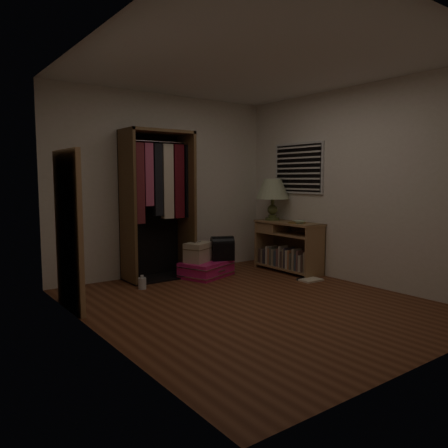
{
  "coord_description": "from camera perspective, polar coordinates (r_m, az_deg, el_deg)",
  "views": [
    {
      "loc": [
        -3.09,
        -3.65,
        1.4
      ],
      "look_at": [
        0.3,
        0.95,
        0.8
      ],
      "focal_mm": 35.0,
      "sensor_mm": 36.0,
      "label": 1
    }
  ],
  "objects": [
    {
      "name": "open_wardrobe",
      "position": [
        6.14,
        -8.49,
        4.0
      ],
      "size": [
        0.98,
        0.5,
        2.05
      ],
      "color": "brown",
      "rests_on": "ground"
    },
    {
      "name": "floor_mirror",
      "position": [
        4.89,
        -19.63,
        -0.82
      ],
      "size": [
        0.06,
        0.8,
        1.7
      ],
      "color": "#A97C52",
      "rests_on": "ground"
    },
    {
      "name": "black_bag",
      "position": [
        6.31,
        -0.22,
        -3.12
      ],
      "size": [
        0.37,
        0.31,
        0.35
      ],
      "rotation": [
        0.0,
        0.0,
        -0.38
      ],
      "color": "black",
      "rests_on": "pink_suitcase"
    },
    {
      "name": "ground",
      "position": [
        4.99,
        3.76,
        -10.33
      ],
      "size": [
        4.0,
        4.0,
        0.0
      ],
      "primitive_type": "plane",
      "color": "brown",
      "rests_on": "ground"
    },
    {
      "name": "pink_suitcase",
      "position": [
        6.28,
        -2.32,
        -5.86
      ],
      "size": [
        0.87,
        0.74,
        0.22
      ],
      "rotation": [
        0.0,
        0.0,
        0.34
      ],
      "color": "#D61A6C",
      "rests_on": "ground"
    },
    {
      "name": "brass_tray",
      "position": [
        6.48,
        9.52,
        0.21
      ],
      "size": [
        0.26,
        0.26,
        0.01
      ],
      "rotation": [
        0.0,
        0.0,
        -0.03
      ],
      "color": "#B19144",
      "rests_on": "console_bookshelf"
    },
    {
      "name": "room_walls",
      "position": [
        4.87,
        4.23,
        7.15
      ],
      "size": [
        3.52,
        4.02,
        2.6
      ],
      "color": "silver",
      "rests_on": "ground"
    },
    {
      "name": "console_bookshelf",
      "position": [
        6.67,
        8.1,
        -2.76
      ],
      "size": [
        0.42,
        1.12,
        0.75
      ],
      "color": "#99714A",
      "rests_on": "ground"
    },
    {
      "name": "ceramic_bowl",
      "position": [
        6.38,
        9.79,
        0.24
      ],
      "size": [
        0.22,
        0.22,
        0.04
      ],
      "primitive_type": "imported",
      "rotation": [
        0.0,
        0.0,
        -0.4
      ],
      "color": "#B4D4B1",
      "rests_on": "console_bookshelf"
    },
    {
      "name": "floor_book",
      "position": [
        6.17,
        11.08,
        -7.12
      ],
      "size": [
        0.31,
        0.25,
        0.03
      ],
      "rotation": [
        0.0,
        0.0,
        -0.03
      ],
      "color": "#EBE1C5",
      "rests_on": "ground"
    },
    {
      "name": "white_jug",
      "position": [
        5.68,
        -10.63,
        -7.6
      ],
      "size": [
        0.1,
        0.1,
        0.18
      ],
      "rotation": [
        0.0,
        0.0,
        0.01
      ],
      "color": "silver",
      "rests_on": "ground"
    },
    {
      "name": "table_lamp",
      "position": [
        6.83,
        6.38,
        4.46
      ],
      "size": [
        0.66,
        0.66,
        0.64
      ],
      "rotation": [
        0.0,
        0.0,
        0.34
      ],
      "color": "#444E26",
      "rests_on": "console_bookshelf"
    },
    {
      "name": "train_case",
      "position": [
        6.2,
        -3.34,
        -3.66
      ],
      "size": [
        0.48,
        0.42,
        0.29
      ],
      "rotation": [
        0.0,
        0.0,
        0.44
      ],
      "color": "#B8A98C",
      "rests_on": "pink_suitcase"
    }
  ]
}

